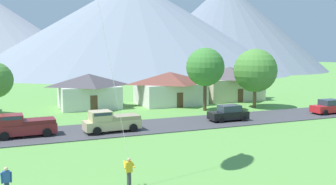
{
  "coord_description": "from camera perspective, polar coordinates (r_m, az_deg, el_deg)",
  "views": [
    {
      "loc": [
        -8.74,
        -7.76,
        7.45
      ],
      "look_at": [
        1.48,
        16.82,
        4.5
      ],
      "focal_mm": 39.42,
      "sensor_mm": 36.0,
      "label": 1
    }
  ],
  "objects": [
    {
      "name": "house_leftmost",
      "position": [
        52.36,
        0.29,
        0.78
      ],
      "size": [
        9.42,
        7.51,
        4.61
      ],
      "color": "silver",
      "rests_on": "ground"
    },
    {
      "name": "tree_near_left",
      "position": [
        46.54,
        5.78,
        3.92
      ],
      "size": [
        4.83,
        4.83,
        7.96
      ],
      "color": "#4C3823",
      "rests_on": "ground"
    },
    {
      "name": "house_rightmost",
      "position": [
        50.04,
        -12.12,
        0.34
      ],
      "size": [
        8.14,
        6.81,
        4.56
      ],
      "color": "silver",
      "rests_on": "ground"
    },
    {
      "name": "mountain_west_ridge",
      "position": [
        155.47,
        8.86,
        10.06
      ],
      "size": [
        80.2,
        80.2,
        35.57
      ],
      "primitive_type": "cone",
      "color": "slate",
      "rests_on": "ground"
    },
    {
      "name": "pickup_truck_sand_west_side",
      "position": [
        34.6,
        -8.86,
        -4.4
      ],
      "size": [
        5.29,
        2.52,
        1.99
      ],
      "color": "#C6B284",
      "rests_on": "road_strip"
    },
    {
      "name": "road_strip",
      "position": [
        36.03,
        -8.09,
        -5.61
      ],
      "size": [
        160.0,
        6.94,
        0.08
      ],
      "primitive_type": "cube",
      "color": "#424247",
      "rests_on": "ground"
    },
    {
      "name": "house_left_center",
      "position": [
        57.87,
        9.42,
        1.49
      ],
      "size": [
        9.83,
        6.89,
        5.13
      ],
      "color": "beige",
      "rests_on": "ground"
    },
    {
      "name": "watcher_person",
      "position": [
        20.87,
        -23.69,
        -12.58
      ],
      "size": [
        0.56,
        0.24,
        1.68
      ],
      "color": "navy",
      "rests_on": "ground"
    },
    {
      "name": "pickup_truck_maroon_east_side",
      "position": [
        34.62,
        -21.45,
        -4.76
      ],
      "size": [
        5.25,
        2.44,
        1.99
      ],
      "color": "maroon",
      "rests_on": "road_strip"
    },
    {
      "name": "parked_car_black_mid_east",
      "position": [
        40.11,
        9.33,
        -3.21
      ],
      "size": [
        4.27,
        2.22,
        1.68
      ],
      "color": "black",
      "rests_on": "road_strip"
    },
    {
      "name": "mountain_central_ridge",
      "position": [
        141.25,
        -5.42,
        10.22
      ],
      "size": [
        115.02,
        115.02,
        34.21
      ],
      "primitive_type": "cone",
      "color": "gray",
      "rests_on": "ground"
    },
    {
      "name": "parked_car_red_west_end",
      "position": [
        48.24,
        23.59,
        -2.05
      ],
      "size": [
        4.23,
        2.14,
        1.68
      ],
      "color": "red",
      "rests_on": "road_strip"
    },
    {
      "name": "tree_left_of_center",
      "position": [
        50.25,
        13.35,
        3.32
      ],
      "size": [
        5.75,
        5.75,
        7.85
      ],
      "color": "brown",
      "rests_on": "ground"
    }
  ]
}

